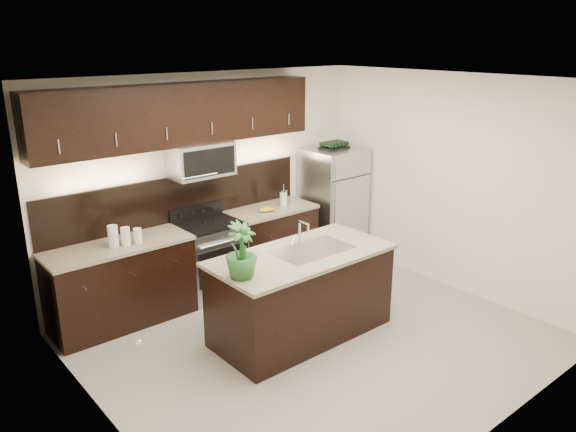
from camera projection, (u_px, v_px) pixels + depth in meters
name	position (u px, v px, depth m)	size (l,w,h in m)	color
ground	(317.00, 339.00, 6.02)	(4.50, 4.50, 0.00)	gray
room_walls	(314.00, 189.00, 5.41)	(4.52, 4.02, 2.71)	silver
counter_run	(196.00, 262.00, 6.83)	(3.51, 0.65, 0.94)	black
upper_fixtures	(184.00, 124.00, 6.45)	(3.49, 0.40, 1.66)	black
island	(301.00, 294.00, 5.99)	(1.96, 0.96, 0.94)	black
sink_faucet	(312.00, 248.00, 5.94)	(0.84, 0.50, 0.28)	silver
refrigerator	(333.00, 204.00, 8.07)	(0.77, 0.70, 1.60)	#B2B2B7
wine_rack	(334.00, 146.00, 7.81)	(0.40, 0.24, 0.10)	black
plant	(241.00, 251.00, 5.19)	(0.30, 0.30, 0.54)	#235723
canisters	(123.00, 236.00, 6.04)	(0.35, 0.16, 0.24)	silver
french_press	(284.00, 198.00, 7.44)	(0.10, 0.10, 0.29)	silver
bananas	(262.00, 210.00, 7.21)	(0.20, 0.15, 0.06)	gold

